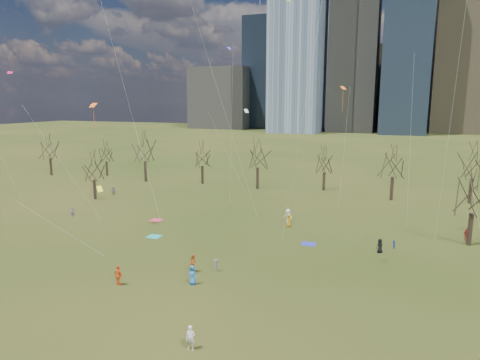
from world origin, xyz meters
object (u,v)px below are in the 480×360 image
(blanket_teal, at_px, (154,237))
(person_4, at_px, (118,275))
(blanket_navy, at_px, (308,244))
(person_1, at_px, (190,338))
(person_0, at_px, (192,275))
(blanket_crimson, at_px, (156,220))
(person_2, at_px, (194,263))

(blanket_teal, height_order, person_4, person_4)
(blanket_navy, relative_size, person_1, 0.94)
(person_0, distance_m, person_4, 6.68)
(person_1, bearing_deg, person_4, 133.18)
(person_1, bearing_deg, blanket_crimson, 111.15)
(person_0, bearing_deg, blanket_crimson, 122.42)
(blanket_teal, xyz_separation_m, person_0, (10.75, -10.81, 0.89))
(blanket_navy, relative_size, blanket_crimson, 1.00)
(blanket_teal, relative_size, person_0, 0.88)
(blanket_teal, bearing_deg, person_2, -40.47)
(person_0, height_order, person_4, person_4)
(blanket_navy, height_order, person_4, person_4)
(person_2, bearing_deg, blanket_teal, 60.49)
(person_2, distance_m, person_4, 7.15)
(person_2, bearing_deg, blanket_navy, -25.13)
(blanket_teal, distance_m, blanket_crimson, 7.42)
(blanket_navy, distance_m, person_2, 14.96)
(blanket_navy, bearing_deg, person_2, -126.09)
(person_1, distance_m, person_2, 13.31)
(blanket_teal, distance_m, person_0, 15.27)
(blanket_navy, distance_m, person_0, 16.61)
(person_2, relative_size, person_4, 0.97)
(blanket_navy, xyz_separation_m, person_4, (-13.77, -17.21, 0.90))
(person_1, bearing_deg, person_2, 101.46)
(person_1, bearing_deg, blanket_navy, 68.53)
(blanket_crimson, distance_m, person_1, 32.65)
(blanket_crimson, height_order, person_4, person_4)
(blanket_crimson, bearing_deg, blanket_teal, -60.56)
(blanket_teal, relative_size, blanket_navy, 1.00)
(blanket_navy, bearing_deg, blanket_teal, -167.82)
(blanket_navy, distance_m, person_1, 24.26)
(blanket_teal, relative_size, person_4, 0.88)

